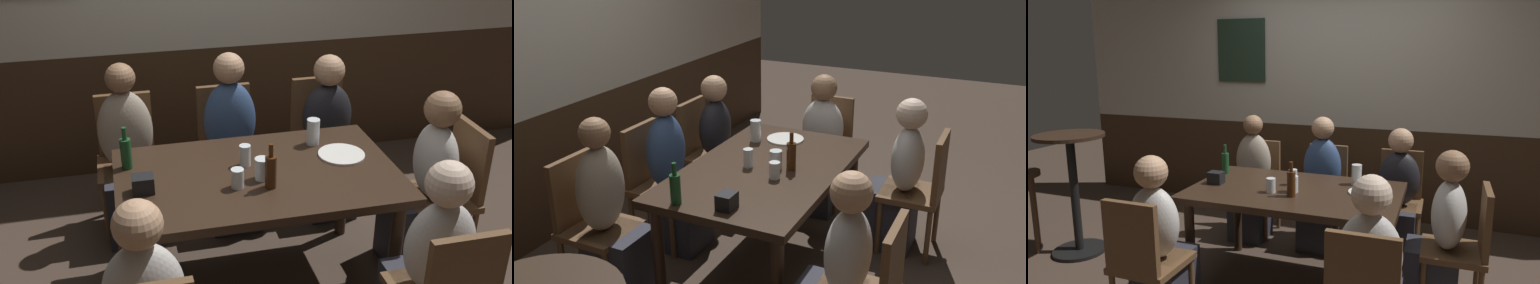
# 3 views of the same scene
# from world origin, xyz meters

# --- Properties ---
(ground_plane) EXTENTS (12.00, 12.00, 0.00)m
(ground_plane) POSITION_xyz_m (0.00, 0.00, 0.00)
(ground_plane) COLOR #423328
(wall_back) EXTENTS (6.40, 0.13, 2.60)m
(wall_back) POSITION_xyz_m (-0.01, 1.65, 1.30)
(wall_back) COLOR #3D2819
(wall_back) RESTS_ON ground_plane
(dining_table) EXTENTS (1.51, 0.93, 0.74)m
(dining_table) POSITION_xyz_m (0.00, 0.00, 0.66)
(dining_table) COLOR black
(dining_table) RESTS_ON ground_plane
(chair_right_far) EXTENTS (0.40, 0.40, 0.88)m
(chair_right_far) POSITION_xyz_m (0.66, 0.88, 0.50)
(chair_right_far) COLOR brown
(chair_right_far) RESTS_ON ground_plane
(chair_head_east) EXTENTS (0.40, 0.40, 0.88)m
(chair_head_east) POSITION_xyz_m (1.17, 0.00, 0.50)
(chair_head_east) COLOR brown
(chair_head_east) RESTS_ON ground_plane
(chair_left_far) EXTENTS (0.40, 0.40, 0.88)m
(chair_left_far) POSITION_xyz_m (-0.66, 0.88, 0.50)
(chair_left_far) COLOR brown
(chair_left_far) RESTS_ON ground_plane
(chair_mid_far) EXTENTS (0.40, 0.40, 0.88)m
(chair_mid_far) POSITION_xyz_m (0.00, 0.88, 0.50)
(chair_mid_far) COLOR brown
(chair_mid_far) RESTS_ON ground_plane
(person_right_far) EXTENTS (0.34, 0.37, 1.11)m
(person_right_far) POSITION_xyz_m (0.66, 0.72, 0.47)
(person_right_far) COLOR #2D2D38
(person_right_far) RESTS_ON ground_plane
(person_head_east) EXTENTS (0.37, 0.34, 1.11)m
(person_head_east) POSITION_xyz_m (1.01, 0.00, 0.47)
(person_head_east) COLOR #2D2D38
(person_head_east) RESTS_ON ground_plane
(person_left_far) EXTENTS (0.34, 0.37, 1.16)m
(person_left_far) POSITION_xyz_m (-0.66, 0.72, 0.49)
(person_left_far) COLOR #2D2D38
(person_left_far) RESTS_ON ground_plane
(person_right_near) EXTENTS (0.34, 0.37, 1.11)m
(person_right_near) POSITION_xyz_m (0.66, -0.72, 0.47)
(person_right_near) COLOR #2D2D38
(person_right_near) RESTS_ON ground_plane
(person_mid_far) EXTENTS (0.34, 0.37, 1.17)m
(person_mid_far) POSITION_xyz_m (-0.00, 0.72, 0.50)
(person_mid_far) COLOR #2D2D38
(person_mid_far) RESTS_ON ground_plane
(pint_glass_amber) EXTENTS (0.07, 0.07, 0.10)m
(pint_glass_amber) POSITION_xyz_m (-0.14, -0.13, 0.78)
(pint_glass_amber) COLOR silver
(pint_glass_amber) RESTS_ON dining_table
(tumbler_short) EXTENTS (0.08, 0.08, 0.12)m
(tumbler_short) POSITION_xyz_m (0.01, -0.07, 0.80)
(tumbler_short) COLOR silver
(tumbler_short) RESTS_ON dining_table
(tumbler_water) EXTENTS (0.06, 0.06, 0.12)m
(tumbler_water) POSITION_xyz_m (-0.05, 0.10, 0.79)
(tumbler_water) COLOR silver
(tumbler_water) RESTS_ON dining_table
(pint_glass_pale) EXTENTS (0.08, 0.08, 0.15)m
(pint_glass_pale) POSITION_xyz_m (0.40, 0.27, 0.81)
(pint_glass_pale) COLOR silver
(pint_glass_pale) RESTS_ON dining_table
(beer_bottle_green) EXTENTS (0.06, 0.06, 0.24)m
(beer_bottle_green) POSITION_xyz_m (-0.68, 0.22, 0.83)
(beer_bottle_green) COLOR #194723
(beer_bottle_green) RESTS_ON dining_table
(beer_bottle_brown) EXTENTS (0.06, 0.06, 0.25)m
(beer_bottle_brown) POSITION_xyz_m (0.03, -0.16, 0.84)
(beer_bottle_brown) COLOR #42230F
(beer_bottle_brown) RESTS_ON dining_table
(plate_white_large) EXTENTS (0.26, 0.26, 0.01)m
(plate_white_large) POSITION_xyz_m (0.51, 0.09, 0.75)
(plate_white_large) COLOR white
(plate_white_large) RESTS_ON dining_table
(condiment_caddy) EXTENTS (0.11, 0.09, 0.09)m
(condiment_caddy) POSITION_xyz_m (-0.61, -0.06, 0.79)
(condiment_caddy) COLOR black
(condiment_caddy) RESTS_ON dining_table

